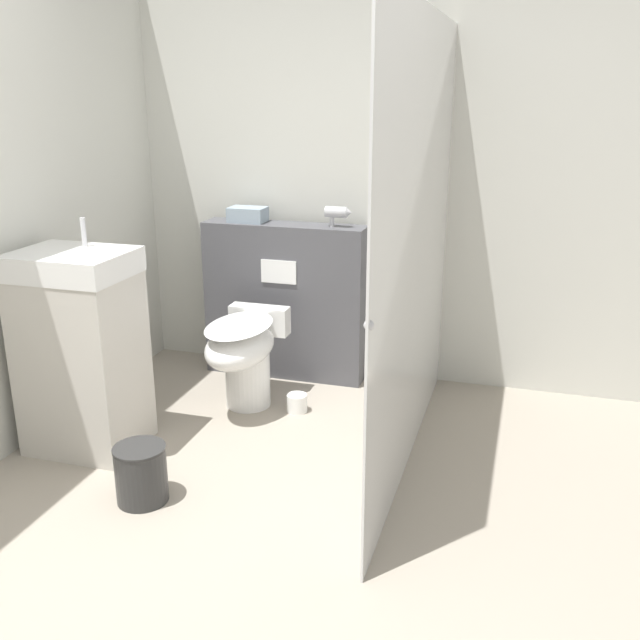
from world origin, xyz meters
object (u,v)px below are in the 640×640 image
Objects in this scene: sink_vanity at (81,351)px; hair_drier at (337,213)px; toilet at (244,352)px; waste_bin at (141,474)px.

hair_drier is (0.97, 1.19, 0.54)m from sink_vanity.
sink_vanity is at bearing -132.81° from toilet.
sink_vanity reaches higher than hair_drier.
waste_bin is (-0.07, -1.02, -0.21)m from toilet.
toilet is 1.04m from waste_bin.
sink_vanity is (-0.59, -0.63, 0.17)m from toilet.
hair_drier reaches higher than waste_bin.
sink_vanity is at bearing 143.38° from waste_bin.
waste_bin is at bearing -105.83° from hair_drier.
toilet reaches higher than waste_bin.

